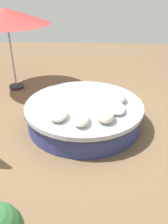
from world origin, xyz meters
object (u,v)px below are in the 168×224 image
at_px(round_bed, 84,114).
at_px(throw_pillow_1, 81,119).
at_px(throw_pillow_2, 105,115).
at_px(patio_umbrella, 6,16).
at_px(throw_pillow_3, 117,108).
at_px(throw_pillow_0, 58,114).
at_px(throw_pillow_4, 117,98).

xyz_separation_m(round_bed, throw_pillow_1, (-0.82, 0.02, 0.36)).
relative_size(throw_pillow_2, patio_umbrella, 0.20).
bearing_deg(throw_pillow_3, patio_umbrella, 51.26).
bearing_deg(patio_umbrella, throw_pillow_0, -147.43).
xyz_separation_m(throw_pillow_1, patio_umbrella, (2.84, 2.17, 1.44)).
distance_m(throw_pillow_0, patio_umbrella, 3.49).
bearing_deg(throw_pillow_1, patio_umbrella, 37.37).
xyz_separation_m(round_bed, throw_pillow_3, (-0.31, -0.71, 0.33)).
height_order(round_bed, throw_pillow_2, throw_pillow_2).
distance_m(throw_pillow_0, throw_pillow_4, 1.46).
relative_size(throw_pillow_1, throw_pillow_3, 0.96).
bearing_deg(patio_umbrella, throw_pillow_1, -142.63).
bearing_deg(throw_pillow_3, throw_pillow_4, -4.08).
distance_m(throw_pillow_4, patio_umbrella, 3.77).
distance_m(round_bed, throw_pillow_3, 0.84).
xyz_separation_m(round_bed, throw_pillow_4, (0.14, -0.74, 0.35)).
relative_size(throw_pillow_1, throw_pillow_2, 1.12).
relative_size(throw_pillow_1, patio_umbrella, 0.22).
height_order(round_bed, throw_pillow_1, throw_pillow_1).
distance_m(throw_pillow_3, patio_umbrella, 3.99).
distance_m(throw_pillow_0, throw_pillow_3, 1.24).
height_order(throw_pillow_3, patio_umbrella, patio_umbrella).
bearing_deg(throw_pillow_4, throw_pillow_0, 123.43).
height_order(throw_pillow_1, throw_pillow_2, throw_pillow_2).
xyz_separation_m(round_bed, patio_umbrella, (2.02, 2.19, 1.80)).
xyz_separation_m(throw_pillow_4, patio_umbrella, (1.88, 2.93, 1.45)).
bearing_deg(round_bed, throw_pillow_1, 178.42).
bearing_deg(throw_pillow_2, throw_pillow_1, 104.86).
distance_m(throw_pillow_2, throw_pillow_3, 0.47).
height_order(throw_pillow_1, throw_pillow_3, throw_pillow_1).
bearing_deg(throw_pillow_1, round_bed, -1.58).
bearing_deg(throw_pillow_1, throw_pillow_3, -54.95).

